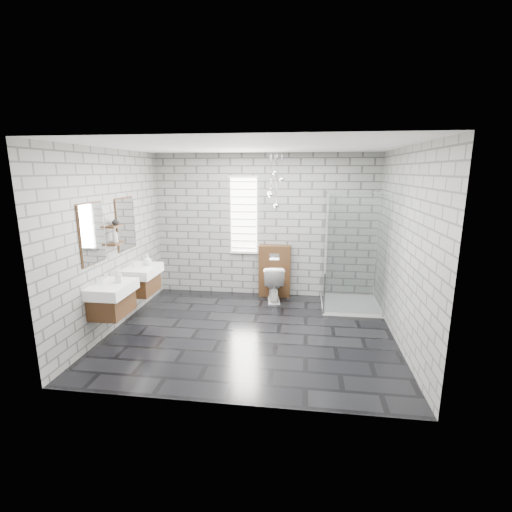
% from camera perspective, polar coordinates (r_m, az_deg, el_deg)
% --- Properties ---
extents(floor, '(4.20, 3.60, 0.02)m').
position_cam_1_polar(floor, '(5.73, -0.75, -11.64)').
color(floor, black).
rests_on(floor, ground).
extents(ceiling, '(4.20, 3.60, 0.02)m').
position_cam_1_polar(ceiling, '(5.22, -0.84, 16.64)').
color(ceiling, white).
rests_on(ceiling, wall_back).
extents(wall_back, '(4.20, 0.02, 2.70)m').
position_cam_1_polar(wall_back, '(7.08, 1.36, 4.64)').
color(wall_back, gray).
rests_on(wall_back, floor).
extents(wall_front, '(4.20, 0.02, 2.70)m').
position_cam_1_polar(wall_front, '(3.58, -5.04, -3.77)').
color(wall_front, gray).
rests_on(wall_front, floor).
extents(wall_left, '(0.02, 3.60, 2.70)m').
position_cam_1_polar(wall_left, '(5.99, -21.21, 2.22)').
color(wall_left, gray).
rests_on(wall_left, floor).
extents(wall_right, '(0.02, 3.60, 2.70)m').
position_cam_1_polar(wall_right, '(5.42, 21.85, 1.12)').
color(wall_right, gray).
rests_on(wall_right, floor).
extents(vanity_left, '(0.47, 0.70, 1.57)m').
position_cam_1_polar(vanity_left, '(5.56, -21.58, -4.91)').
color(vanity_left, '#4A2C16').
rests_on(vanity_left, wall_left).
extents(vanity_right, '(0.47, 0.70, 1.57)m').
position_cam_1_polar(vanity_right, '(6.37, -17.45, -2.36)').
color(vanity_right, '#4A2C16').
rests_on(vanity_right, wall_left).
extents(shelf_lower, '(0.14, 0.30, 0.03)m').
position_cam_1_polar(shelf_lower, '(5.91, -20.73, 1.83)').
color(shelf_lower, '#4A2C16').
rests_on(shelf_lower, wall_left).
extents(shelf_upper, '(0.14, 0.30, 0.03)m').
position_cam_1_polar(shelf_upper, '(5.87, -20.93, 4.32)').
color(shelf_upper, '#4A2C16').
rests_on(shelf_upper, wall_left).
extents(window, '(0.56, 0.05, 1.48)m').
position_cam_1_polar(window, '(7.08, -1.90, 6.27)').
color(window, white).
rests_on(window, wall_back).
extents(cistern_panel, '(0.60, 0.20, 1.00)m').
position_cam_1_polar(cistern_panel, '(7.13, 2.89, -2.30)').
color(cistern_panel, '#4A2C16').
rests_on(cistern_panel, floor).
extents(flush_plate, '(0.18, 0.01, 0.12)m').
position_cam_1_polar(flush_plate, '(6.95, 2.85, -0.14)').
color(flush_plate, silver).
rests_on(flush_plate, cistern_panel).
extents(shower_enclosure, '(1.00, 1.00, 2.03)m').
position_cam_1_polar(shower_enclosure, '(6.65, 13.71, -3.77)').
color(shower_enclosure, white).
rests_on(shower_enclosure, floor).
extents(pendant_cluster, '(0.29, 0.20, 0.96)m').
position_cam_1_polar(pendant_cluster, '(6.55, 2.91, 10.33)').
color(pendant_cluster, silver).
rests_on(pendant_cluster, ceiling).
extents(toilet, '(0.46, 0.71, 0.68)m').
position_cam_1_polar(toilet, '(6.93, 2.70, -4.13)').
color(toilet, white).
rests_on(toilet, floor).
extents(soap_bottle_a, '(0.11, 0.11, 0.19)m').
position_cam_1_polar(soap_bottle_a, '(5.51, -20.44, -2.93)').
color(soap_bottle_a, '#B2B2B2').
rests_on(soap_bottle_a, vanity_left).
extents(soap_bottle_b, '(0.14, 0.14, 0.18)m').
position_cam_1_polar(soap_bottle_b, '(6.39, -16.41, -0.56)').
color(soap_bottle_b, '#B2B2B2').
rests_on(soap_bottle_b, vanity_right).
extents(soap_bottle_c, '(0.11, 0.11, 0.21)m').
position_cam_1_polar(soap_bottle_c, '(5.86, -20.88, 2.95)').
color(soap_bottle_c, '#B2B2B2').
rests_on(soap_bottle_c, shelf_lower).
extents(vase, '(0.13, 0.13, 0.11)m').
position_cam_1_polar(vase, '(5.87, -20.83, 5.00)').
color(vase, '#B2B2B2').
rests_on(vase, shelf_upper).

